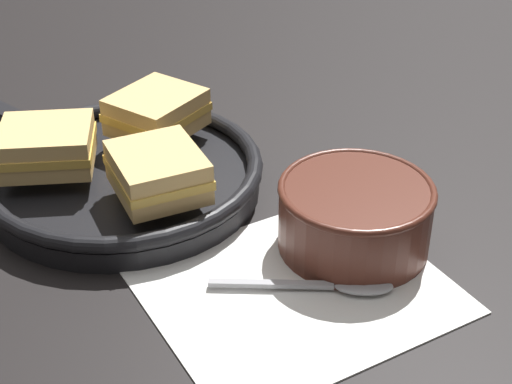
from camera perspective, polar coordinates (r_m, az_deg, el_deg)
ground_plane at (r=0.80m, az=-0.38°, el=-5.02°), size 4.00×4.00×0.00m
napkin at (r=0.76m, az=3.02°, el=-7.07°), size 0.30×0.26×0.00m
soup_bowl at (r=0.80m, az=7.22°, el=-1.53°), size 0.16×0.16×0.07m
spoon at (r=0.76m, az=5.99°, el=-6.77°), size 0.15×0.12×0.01m
skillet at (r=0.91m, az=-9.65°, el=1.25°), size 0.32×0.45×0.04m
sandwich_near_left at (r=0.90m, az=-14.96°, el=3.25°), size 0.13×0.13×0.05m
sandwich_near_right at (r=0.83m, az=-7.15°, el=1.45°), size 0.11×0.12×0.05m
sandwich_far_left at (r=0.95m, az=-7.24°, el=5.80°), size 0.13×0.12×0.05m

